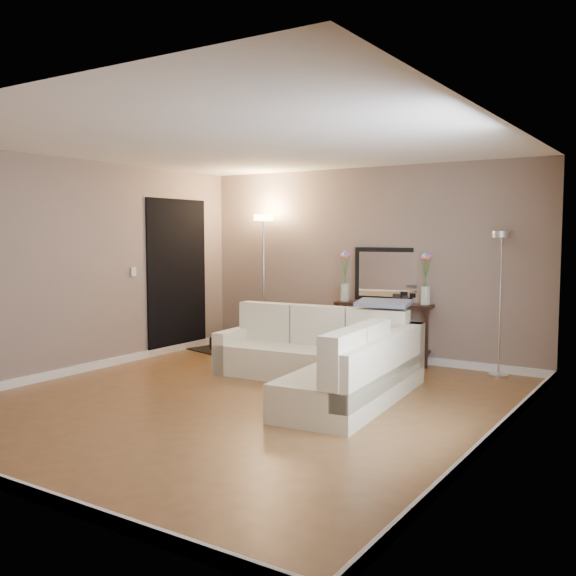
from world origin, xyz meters
The scene contains 22 objects.
floor centered at (0.00, 0.00, -0.01)m, with size 5.00×5.50×0.01m, color brown.
ceiling centered at (0.00, 0.00, 2.60)m, with size 5.00×5.50×0.01m, color white.
wall_back centered at (0.00, 2.76, 1.30)m, with size 5.00×0.02×2.60m, color gray.
wall_left centered at (-2.51, 0.00, 1.30)m, with size 0.02×5.50×2.60m, color gray.
wall_right centered at (2.51, 0.00, 1.30)m, with size 0.02×5.50×2.60m, color gray.
baseboard_back centered at (0.00, 2.73, 0.05)m, with size 5.00×0.03×0.10m, color white.
baseboard_front centered at (0.00, -2.73, 0.05)m, with size 5.00×0.03×0.10m, color white.
baseboard_left centered at (-2.48, 0.00, 0.05)m, with size 0.03×5.50×0.10m, color white.
baseboard_right centered at (2.48, 0.00, 0.05)m, with size 0.03×5.50×0.10m, color white.
doorway centered at (-2.48, 1.70, 1.10)m, with size 0.02×1.20×2.20m, color black.
switch_plate centered at (-2.48, 0.85, 1.20)m, with size 0.02×0.08×0.12m, color white.
sectional_sofa centered at (0.44, 0.93, 0.31)m, with size 2.57×2.34×0.84m.
throw_blanket centered at (0.82, 1.55, 0.91)m, with size 0.60×0.35×0.05m, color slate.
console_table centered at (0.30, 2.54, 0.45)m, with size 1.33×0.52×0.79m.
leaning_mirror centered at (0.35, 2.72, 1.16)m, with size 0.91×0.17×0.71m.
table_decor centered at (0.38, 2.52, 0.83)m, with size 0.55×0.14×0.13m.
flower_vase_left centered at (-0.16, 2.48, 1.09)m, with size 0.15×0.13×0.68m.
flower_vase_right centered at (0.92, 2.63, 1.09)m, with size 0.15×0.13×0.68m.
floor_lamp_lit centered at (-1.51, 2.49, 1.40)m, with size 0.34×0.34×1.98m.
floor_lamp_unlit centered at (1.89, 2.52, 1.23)m, with size 0.28×0.28×1.74m.
charcoal_rug centered at (-1.72, 2.16, 0.01)m, with size 1.29×0.97×0.02m, color black.
black_bag centered at (-1.96, 2.11, 0.07)m, with size 0.37×0.26×0.24m, color black.
Camera 1 is at (3.86, -5.19, 1.71)m, focal length 40.00 mm.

